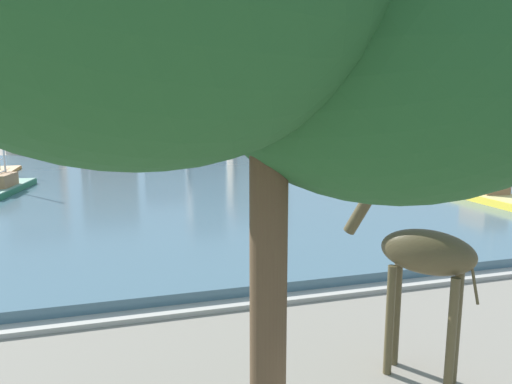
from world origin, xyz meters
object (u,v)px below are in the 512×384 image
(sailboat_red, at_px, (89,160))
(sailboat_green, at_px, (7,188))
(giraffe_statue, at_px, (419,255))
(sailboat_yellow, at_px, (496,198))
(sailboat_teal, at_px, (331,169))
(shade_tree, at_px, (286,23))
(sailboat_orange, at_px, (0,174))

(sailboat_red, xyz_separation_m, sailboat_green, (-2.61, -23.72, 0.15))
(giraffe_statue, height_order, sailboat_yellow, sailboat_yellow)
(giraffe_statue, distance_m, sailboat_yellow, 18.26)
(sailboat_green, distance_m, sailboat_teal, 25.93)
(giraffe_statue, xyz_separation_m, sailboat_yellow, (13.71, 11.95, -1.66))
(sailboat_red, relative_size, sailboat_yellow, 1.34)
(giraffe_statue, bearing_deg, shade_tree, -146.21)
(sailboat_red, height_order, sailboat_teal, sailboat_teal)
(giraffe_statue, bearing_deg, sailboat_red, 101.85)
(sailboat_yellow, relative_size, shade_tree, 0.96)
(sailboat_yellow, bearing_deg, sailboat_orange, 142.59)
(sailboat_yellow, xyz_separation_m, sailboat_orange, (-29.56, 22.61, -0.26))
(sailboat_green, bearing_deg, sailboat_orange, 106.93)
(sailboat_yellow, height_order, sailboat_orange, sailboat_orange)
(giraffe_statue, relative_size, sailboat_orange, 0.54)
(sailboat_red, relative_size, sailboat_teal, 0.99)
(sailboat_yellow, height_order, sailboat_green, sailboat_green)
(sailboat_orange, bearing_deg, sailboat_teal, -9.50)
(sailboat_green, bearing_deg, shade_tree, -70.35)
(sailboat_yellow, height_order, sailboat_teal, sailboat_teal)
(sailboat_red, height_order, sailboat_orange, sailboat_red)
(sailboat_red, bearing_deg, giraffe_statue, -78.15)
(shade_tree, bearing_deg, sailboat_orange, 108.87)
(sailboat_red, distance_m, shade_tree, 50.49)
(sailboat_red, distance_m, sailboat_teal, 28.78)
(sailboat_red, height_order, sailboat_yellow, sailboat_red)
(shade_tree, bearing_deg, sailboat_yellow, 39.76)
(sailboat_teal, xyz_separation_m, sailboat_orange, (-28.50, 4.77, -0.05))
(sailboat_yellow, bearing_deg, sailboat_teal, 93.41)
(sailboat_green, distance_m, shade_tree, 28.11)
(giraffe_statue, relative_size, sailboat_teal, 0.47)
(sailboat_orange, bearing_deg, sailboat_green, -73.07)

